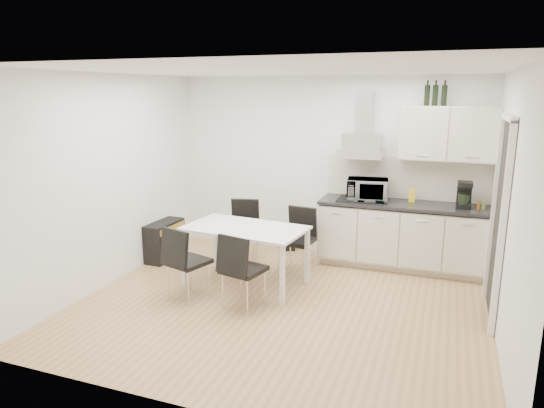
# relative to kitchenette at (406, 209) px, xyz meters

# --- Properties ---
(ground) EXTENTS (4.50, 4.50, 0.00)m
(ground) POSITION_rel_kitchenette_xyz_m (-1.19, -1.73, -0.83)
(ground) COLOR tan
(ground) RESTS_ON ground
(wall_back) EXTENTS (4.50, 0.10, 2.60)m
(wall_back) POSITION_rel_kitchenette_xyz_m (-1.19, 0.27, 0.47)
(wall_back) COLOR white
(wall_back) RESTS_ON ground
(wall_front) EXTENTS (4.50, 0.10, 2.60)m
(wall_front) POSITION_rel_kitchenette_xyz_m (-1.19, -3.73, 0.47)
(wall_front) COLOR white
(wall_front) RESTS_ON ground
(wall_left) EXTENTS (0.10, 4.00, 2.60)m
(wall_left) POSITION_rel_kitchenette_xyz_m (-3.44, -1.73, 0.47)
(wall_left) COLOR white
(wall_left) RESTS_ON ground
(wall_right) EXTENTS (0.10, 4.00, 2.60)m
(wall_right) POSITION_rel_kitchenette_xyz_m (1.06, -1.73, 0.47)
(wall_right) COLOR white
(wall_right) RESTS_ON ground
(ceiling) EXTENTS (4.50, 4.50, 0.00)m
(ceiling) POSITION_rel_kitchenette_xyz_m (-1.19, -1.73, 1.77)
(ceiling) COLOR white
(ceiling) RESTS_ON wall_back
(doorway) EXTENTS (0.08, 1.04, 2.10)m
(doorway) POSITION_rel_kitchenette_xyz_m (1.02, -1.18, 0.22)
(doorway) COLOR white
(doorway) RESTS_ON ground
(kitchenette) EXTENTS (2.22, 0.64, 2.52)m
(kitchenette) POSITION_rel_kitchenette_xyz_m (0.00, 0.00, 0.00)
(kitchenette) COLOR beige
(kitchenette) RESTS_ON ground
(dining_table) EXTENTS (1.54, 0.98, 0.75)m
(dining_table) POSITION_rel_kitchenette_xyz_m (-1.80, -1.31, -0.16)
(dining_table) COLOR white
(dining_table) RESTS_ON ground
(chair_far_left) EXTENTS (0.54, 0.59, 0.88)m
(chair_far_left) POSITION_rel_kitchenette_xyz_m (-2.16, -0.55, -0.39)
(chair_far_left) COLOR black
(chair_far_left) RESTS_ON ground
(chair_far_right) EXTENTS (0.50, 0.55, 0.88)m
(chair_far_right) POSITION_rel_kitchenette_xyz_m (-1.32, -0.73, -0.39)
(chair_far_right) COLOR black
(chair_far_right) RESTS_ON ground
(chair_near_left) EXTENTS (0.57, 0.61, 0.88)m
(chair_near_left) POSITION_rel_kitchenette_xyz_m (-2.26, -1.93, -0.39)
(chair_near_left) COLOR black
(chair_near_left) RESTS_ON ground
(chair_near_right) EXTENTS (0.54, 0.59, 0.88)m
(chair_near_right) POSITION_rel_kitchenette_xyz_m (-1.56, -1.94, -0.39)
(chair_near_right) COLOR black
(chair_near_right) RESTS_ON ground
(guitar_amp) EXTENTS (0.31, 0.67, 0.55)m
(guitar_amp) POSITION_rel_kitchenette_xyz_m (-3.28, -0.84, -0.55)
(guitar_amp) COLOR black
(guitar_amp) RESTS_ON ground
(floor_speaker) EXTENTS (0.23, 0.22, 0.31)m
(floor_speaker) POSITION_rel_kitchenette_xyz_m (-1.72, 0.17, -0.68)
(floor_speaker) COLOR black
(floor_speaker) RESTS_ON ground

